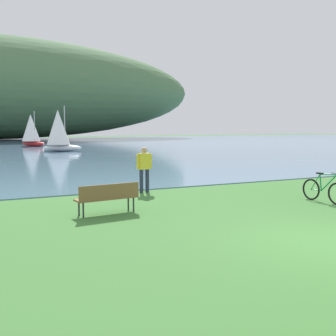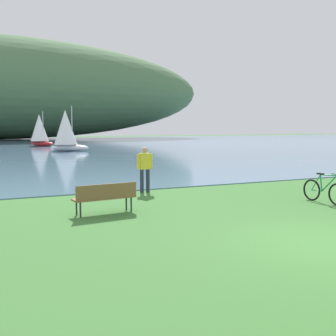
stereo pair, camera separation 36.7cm
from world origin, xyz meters
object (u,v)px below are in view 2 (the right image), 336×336
at_px(park_bench_near_camera, 105,196).
at_px(person_at_shoreline, 145,167).
at_px(bicycle_leaning_near_bench, 324,191).
at_px(sailboat_nearest_to_shore, 66,130).
at_px(sailboat_toward_hillside, 40,130).

bearing_deg(park_bench_near_camera, person_at_shoreline, 52.57).
height_order(bicycle_leaning_near_bench, person_at_shoreline, person_at_shoreline).
xyz_separation_m(park_bench_near_camera, sailboat_nearest_to_shore, (4.19, 29.89, 1.62)).
height_order(park_bench_near_camera, person_at_shoreline, person_at_shoreline).
relative_size(park_bench_near_camera, sailboat_nearest_to_shore, 0.41).
bearing_deg(sailboat_toward_hillside, bicycle_leaning_near_bench, -84.85).
bearing_deg(sailboat_nearest_to_shore, person_at_shoreline, -93.89).
distance_m(park_bench_near_camera, sailboat_nearest_to_shore, 30.23).
bearing_deg(sailboat_nearest_to_shore, park_bench_near_camera, -97.98).
distance_m(bicycle_leaning_near_bench, sailboat_nearest_to_shore, 31.36).
bearing_deg(bicycle_leaning_near_bench, sailboat_toward_hillside, 95.15).
bearing_deg(person_at_shoreline, park_bench_near_camera, -127.43).
xyz_separation_m(person_at_shoreline, sailboat_nearest_to_shore, (1.82, 26.80, 1.16)).
relative_size(park_bench_near_camera, sailboat_toward_hillside, 0.43).
height_order(person_at_shoreline, sailboat_toward_hillside, sailboat_toward_hillside).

